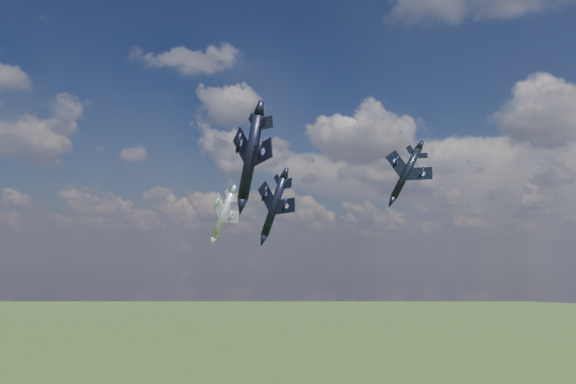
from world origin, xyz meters
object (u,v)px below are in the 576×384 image
Objects in this scene: jet_right_navy at (251,157)px; jet_left_silver at (223,215)px; jet_high_navy at (406,173)px; jet_lead_navy at (274,206)px.

jet_left_silver is at bearing 155.96° from jet_right_navy.
jet_high_navy is 0.88× the size of jet_left_silver.
jet_right_navy is at bearing -110.15° from jet_high_navy.
jet_high_navy is 39.10m from jet_left_silver.
jet_lead_navy is at bearing -15.77° from jet_left_silver.
jet_right_navy is (17.78, -25.75, 2.55)m from jet_lead_navy.
jet_right_navy reaches higher than jet_left_silver.
jet_high_navy reaches higher than jet_lead_navy.
jet_right_navy reaches higher than jet_lead_navy.
jet_left_silver is at bearing 166.27° from jet_high_navy.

